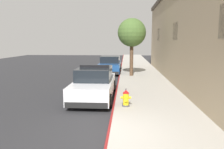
# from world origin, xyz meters

# --- Properties ---
(ground_plane) EXTENTS (32.57, 60.00, 0.20)m
(ground_plane) POSITION_xyz_m (-4.27, 10.00, -0.10)
(ground_plane) COLOR #2B2B2D
(sidewalk_pavement) EXTENTS (3.45, 60.00, 0.16)m
(sidewalk_pavement) POSITION_xyz_m (1.73, 10.00, 0.08)
(sidewalk_pavement) COLOR #ADA89E
(sidewalk_pavement) RESTS_ON ground
(curb_painted_edge) EXTENTS (0.08, 60.00, 0.16)m
(curb_painted_edge) POSITION_xyz_m (-0.04, 10.00, 0.08)
(curb_painted_edge) COLOR maroon
(curb_painted_edge) RESTS_ON ground
(police_cruiser) EXTENTS (1.94, 4.84, 1.68)m
(police_cruiser) POSITION_xyz_m (-1.12, 4.73, 0.74)
(police_cruiser) COLOR white
(police_cruiser) RESTS_ON ground
(parked_car_silver_ahead) EXTENTS (1.94, 4.84, 1.56)m
(parked_car_silver_ahead) POSITION_xyz_m (-0.98, 13.92, 0.74)
(parked_car_silver_ahead) COLOR navy
(parked_car_silver_ahead) RESTS_ON ground
(fire_hydrant) EXTENTS (0.44, 0.40, 0.76)m
(fire_hydrant) POSITION_xyz_m (0.48, 2.84, 0.51)
(fire_hydrant) COLOR #4C4C51
(fire_hydrant) RESTS_ON sidewalk_pavement
(street_tree) EXTENTS (2.21, 2.21, 4.50)m
(street_tree) POSITION_xyz_m (0.90, 11.34, 3.51)
(street_tree) COLOR brown
(street_tree) RESTS_ON sidewalk_pavement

